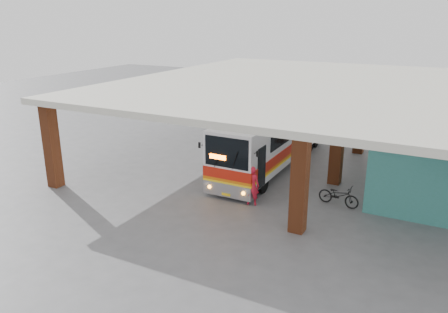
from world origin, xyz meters
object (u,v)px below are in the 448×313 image
pedestrian (252,186)px  red_chair (389,160)px  coach_bus (274,137)px  motorcycle (339,195)px

pedestrian → red_chair: size_ratio=2.26×
coach_bus → pedestrian: coach_bus is taller
pedestrian → red_chair: bearing=-130.7°
coach_bus → motorcycle: (4.75, -3.93, -1.23)m
coach_bus → red_chair: bearing=26.8°
pedestrian → motorcycle: bearing=-165.6°
coach_bus → motorcycle: size_ratio=6.29×
motorcycle → red_chair: (1.24, 6.93, -0.12)m
motorcycle → red_chair: bearing=-2.4°
pedestrian → red_chair: pedestrian is taller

